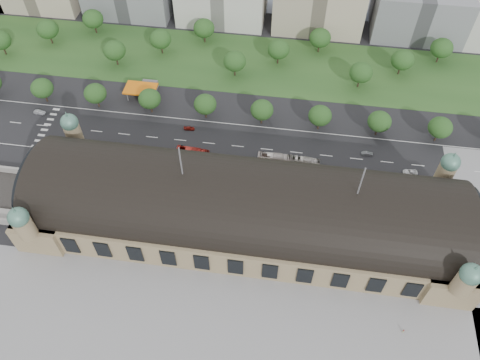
# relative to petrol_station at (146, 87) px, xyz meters

# --- Properties ---
(ground) EXTENTS (900.00, 900.00, 0.00)m
(ground) POSITION_rel_petrol_station_xyz_m (53.91, -65.28, -2.95)
(ground) COLOR black
(ground) RESTS_ON ground
(station) EXTENTS (150.00, 48.40, 44.30)m
(station) POSITION_rel_petrol_station_xyz_m (53.91, -65.28, 7.33)
(station) COLOR #897855
(station) RESTS_ON ground
(plaza_south) EXTENTS (190.00, 48.00, 0.12)m
(plaza_south) POSITION_rel_petrol_station_xyz_m (63.91, -109.28, -2.95)
(plaza_south) COLOR gray
(plaza_south) RESTS_ON ground
(road_slab) EXTENTS (260.00, 26.00, 0.10)m
(road_slab) POSITION_rel_petrol_station_xyz_m (33.91, -27.28, -2.95)
(road_slab) COLOR black
(road_slab) RESTS_ON ground
(grass_belt) EXTENTS (300.00, 45.00, 0.10)m
(grass_belt) POSITION_rel_petrol_station_xyz_m (38.91, 27.72, -2.95)
(grass_belt) COLOR #244A1D
(grass_belt) RESTS_ON ground
(petrol_station) EXTENTS (14.00, 13.00, 5.05)m
(petrol_station) POSITION_rel_petrol_station_xyz_m (0.00, 0.00, 0.00)
(petrol_station) COLOR orange
(petrol_station) RESTS_ON ground
(office_4) EXTENTS (45.00, 32.00, 24.00)m
(office_4) POSITION_rel_petrol_station_xyz_m (73.91, 67.72, 9.05)
(office_4) COLOR #BAAB92
(office_4) RESTS_ON ground
(office_5) EXTENTS (45.00, 32.00, 24.00)m
(office_5) POSITION_rel_petrol_station_xyz_m (123.91, 67.72, 9.05)
(office_5) COLOR gray
(office_5) RESTS_ON ground
(tree_row_1) EXTENTS (9.60, 9.60, 11.52)m
(tree_row_1) POSITION_rel_petrol_station_xyz_m (-42.09, -12.28, 4.48)
(tree_row_1) COLOR #2D2116
(tree_row_1) RESTS_ON ground
(tree_row_2) EXTENTS (9.60, 9.60, 11.52)m
(tree_row_2) POSITION_rel_petrol_station_xyz_m (-18.09, -12.28, 4.48)
(tree_row_2) COLOR #2D2116
(tree_row_2) RESTS_ON ground
(tree_row_3) EXTENTS (9.60, 9.60, 11.52)m
(tree_row_3) POSITION_rel_petrol_station_xyz_m (5.91, -12.28, 4.48)
(tree_row_3) COLOR #2D2116
(tree_row_3) RESTS_ON ground
(tree_row_4) EXTENTS (9.60, 9.60, 11.52)m
(tree_row_4) POSITION_rel_petrol_station_xyz_m (29.91, -12.28, 4.48)
(tree_row_4) COLOR #2D2116
(tree_row_4) RESTS_ON ground
(tree_row_5) EXTENTS (9.60, 9.60, 11.52)m
(tree_row_5) POSITION_rel_petrol_station_xyz_m (53.91, -12.28, 4.48)
(tree_row_5) COLOR #2D2116
(tree_row_5) RESTS_ON ground
(tree_row_6) EXTENTS (9.60, 9.60, 11.52)m
(tree_row_6) POSITION_rel_petrol_station_xyz_m (77.91, -12.28, 4.48)
(tree_row_6) COLOR #2D2116
(tree_row_6) RESTS_ON ground
(tree_row_7) EXTENTS (9.60, 9.60, 11.52)m
(tree_row_7) POSITION_rel_petrol_station_xyz_m (101.91, -12.28, 4.48)
(tree_row_7) COLOR #2D2116
(tree_row_7) RESTS_ON ground
(tree_row_8) EXTENTS (9.60, 9.60, 11.52)m
(tree_row_8) POSITION_rel_petrol_station_xyz_m (125.91, -12.28, 4.48)
(tree_row_8) COLOR #2D2116
(tree_row_8) RESTS_ON ground
(tree_belt_0) EXTENTS (10.40, 10.40, 12.48)m
(tree_belt_0) POSITION_rel_petrol_station_xyz_m (-76.09, 17.72, 5.10)
(tree_belt_0) COLOR #2D2116
(tree_belt_0) RESTS_ON ground
(tree_belt_1) EXTENTS (10.40, 10.40, 12.48)m
(tree_belt_1) POSITION_rel_petrol_station_xyz_m (-57.09, 29.72, 5.10)
(tree_belt_1) COLOR #2D2116
(tree_belt_1) RESTS_ON ground
(tree_belt_2) EXTENTS (10.40, 10.40, 12.48)m
(tree_belt_2) POSITION_rel_petrol_station_xyz_m (-38.09, 41.72, 5.10)
(tree_belt_2) COLOR #2D2116
(tree_belt_2) RESTS_ON ground
(tree_belt_3) EXTENTS (10.40, 10.40, 12.48)m
(tree_belt_3) POSITION_rel_petrol_station_xyz_m (-19.09, 17.72, 5.10)
(tree_belt_3) COLOR #2D2116
(tree_belt_3) RESTS_ON ground
(tree_belt_4) EXTENTS (10.40, 10.40, 12.48)m
(tree_belt_4) POSITION_rel_petrol_station_xyz_m (-0.09, 29.72, 5.10)
(tree_belt_4) COLOR #2D2116
(tree_belt_4) RESTS_ON ground
(tree_belt_5) EXTENTS (10.40, 10.40, 12.48)m
(tree_belt_5) POSITION_rel_petrol_station_xyz_m (18.91, 41.72, 5.10)
(tree_belt_5) COLOR #2D2116
(tree_belt_5) RESTS_ON ground
(tree_belt_6) EXTENTS (10.40, 10.40, 12.48)m
(tree_belt_6) POSITION_rel_petrol_station_xyz_m (37.91, 17.72, 5.10)
(tree_belt_6) COLOR #2D2116
(tree_belt_6) RESTS_ON ground
(tree_belt_7) EXTENTS (10.40, 10.40, 12.48)m
(tree_belt_7) POSITION_rel_petrol_station_xyz_m (56.91, 29.72, 5.10)
(tree_belt_7) COLOR #2D2116
(tree_belt_7) RESTS_ON ground
(tree_belt_8) EXTENTS (10.40, 10.40, 12.48)m
(tree_belt_8) POSITION_rel_petrol_station_xyz_m (75.91, 41.72, 5.10)
(tree_belt_8) COLOR #2D2116
(tree_belt_8) RESTS_ON ground
(tree_belt_9) EXTENTS (10.40, 10.40, 12.48)m
(tree_belt_9) POSITION_rel_petrol_station_xyz_m (94.91, 17.72, 5.10)
(tree_belt_9) COLOR #2D2116
(tree_belt_9) RESTS_ON ground
(tree_belt_10) EXTENTS (10.40, 10.40, 12.48)m
(tree_belt_10) POSITION_rel_petrol_station_xyz_m (113.91, 29.72, 5.10)
(tree_belt_10) COLOR #2D2116
(tree_belt_10) RESTS_ON ground
(tree_belt_11) EXTENTS (10.40, 10.40, 12.48)m
(tree_belt_11) POSITION_rel_petrol_station_xyz_m (132.91, 41.72, 5.10)
(tree_belt_11) COLOR #2D2116
(tree_belt_11) RESTS_ON ground
(traffic_car_1) EXTENTS (5.08, 2.06, 1.64)m
(traffic_car_1) POSITION_rel_petrol_station_xyz_m (-42.02, -20.40, -2.13)
(traffic_car_1) COLOR gray
(traffic_car_1) RESTS_ON ground
(traffic_car_2) EXTENTS (5.93, 3.23, 1.58)m
(traffic_car_2) POSITION_rel_petrol_station_xyz_m (-23.80, -28.99, -2.16)
(traffic_car_2) COLOR black
(traffic_car_2) RESTS_ON ground
(traffic_car_3) EXTENTS (4.60, 2.21, 1.29)m
(traffic_car_3) POSITION_rel_petrol_station_xyz_m (24.31, -20.59, -2.30)
(traffic_car_3) COLOR maroon
(traffic_car_3) RESTS_ON ground
(traffic_car_4) EXTENTS (4.14, 2.11, 1.35)m
(traffic_car_4) POSITION_rel_petrol_station_xyz_m (70.03, -37.04, -2.27)
(traffic_car_4) COLOR #181A45
(traffic_car_4) RESTS_ON ground
(traffic_car_5) EXTENTS (4.62, 1.91, 1.49)m
(traffic_car_5) POSITION_rel_petrol_station_xyz_m (98.08, -24.47, -2.20)
(traffic_car_5) COLOR #595C61
(traffic_car_5) RESTS_ON ground
(traffic_car_6) EXTENTS (5.74, 2.98, 1.55)m
(traffic_car_6) POSITION_rel_petrol_station_xyz_m (114.30, -31.94, -2.18)
(traffic_car_6) COLOR white
(traffic_car_6) RESTS_ON ground
(parked_car_0) EXTENTS (4.40, 3.21, 1.38)m
(parked_car_0) POSITION_rel_petrol_station_xyz_m (-25.73, -40.28, -2.26)
(parked_car_0) COLOR black
(parked_car_0) RESTS_ON ground
(parked_car_1) EXTENTS (5.17, 4.78, 1.35)m
(parked_car_1) POSITION_rel_petrol_station_xyz_m (-8.39, -42.90, -2.28)
(parked_car_1) COLOR maroon
(parked_car_1) RESTS_ON ground
(parked_car_2) EXTENTS (6.04, 4.59, 1.63)m
(parked_car_2) POSITION_rel_petrol_station_xyz_m (9.59, -44.28, -2.13)
(parked_car_2) COLOR #192147
(parked_car_2) RESTS_ON ground
(parked_car_3) EXTENTS (4.50, 3.03, 1.42)m
(parked_car_3) POSITION_rel_petrol_station_xyz_m (22.35, -42.57, -2.24)
(parked_car_3) COLOR #53535A
(parked_car_3) RESTS_ON ground
(parked_car_4) EXTENTS (4.35, 2.88, 1.36)m
(parked_car_4) POSITION_rel_petrol_station_xyz_m (-0.38, -40.28, -2.27)
(parked_car_4) COLOR white
(parked_car_4) RESTS_ON ground
(parked_car_5) EXTENTS (5.61, 4.40, 1.42)m
(parked_car_5) POSITION_rel_petrol_station_xyz_m (3.46, -42.41, -2.24)
(parked_car_5) COLOR gray
(parked_car_5) RESTS_ON ground
(parked_car_6) EXTENTS (4.73, 3.43, 1.27)m
(parked_car_6) POSITION_rel_petrol_station_xyz_m (35.25, -44.28, -2.31)
(parked_car_6) COLOR black
(parked_car_6) RESTS_ON ground
(bus_west) EXTENTS (13.73, 4.23, 3.77)m
(bus_west) POSITION_rel_petrol_station_xyz_m (28.91, -35.01, -1.07)
(bus_west) COLOR #B2231C
(bus_west) RESTS_ON ground
(bus_mid) EXTENTS (13.29, 3.17, 3.70)m
(bus_mid) POSITION_rel_petrol_station_xyz_m (61.38, -33.28, -1.10)
(bus_mid) COLOR silver
(bus_mid) RESTS_ON ground
(bus_east) EXTENTS (12.50, 3.55, 3.44)m
(bus_east) POSITION_rel_petrol_station_xyz_m (73.19, -33.28, -1.23)
(bus_east) COLOR beige
(bus_east) RESTS_ON ground
(pedestrian_0) EXTENTS (0.77, 0.45, 1.57)m
(pedestrian_0) POSITION_rel_petrol_station_xyz_m (106.99, -96.63, -2.17)
(pedestrian_0) COLOR gray
(pedestrian_0) RESTS_ON ground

